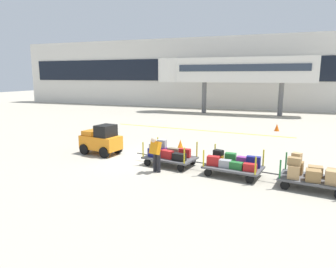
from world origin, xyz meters
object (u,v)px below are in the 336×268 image
object	(u,v)px
baggage_handler	(156,153)
baggage_tug	(101,140)
baggage_cart_tail	(312,174)
safety_cone_near	(180,144)
safety_cone_far	(277,127)
baggage_cart_middle	(233,164)
baggage_cart_lead	(169,154)

from	to	relation	value
baggage_handler	baggage_tug	bearing A→B (deg)	153.64
baggage_tug	baggage_cart_tail	world-z (taller)	baggage_tug
safety_cone_near	safety_cone_far	bearing A→B (deg)	57.49
baggage_cart_middle	baggage_cart_lead	bearing A→B (deg)	170.65
baggage_handler	safety_cone_far	size ratio (longest dim) A/B	2.84
baggage_cart_lead	safety_cone_near	xyz separation A→B (m)	(-0.44, 3.17, -0.23)
baggage_tug	safety_cone_near	bearing A→B (deg)	34.15
baggage_cart_tail	baggage_handler	size ratio (longest dim) A/B	1.97
baggage_cart_middle	safety_cone_near	xyz separation A→B (m)	(-3.43, 3.66, -0.22)
baggage_cart_middle	safety_cone_near	distance (m)	5.02
baggage_cart_lead	baggage_handler	world-z (taller)	baggage_handler
baggage_cart_lead	baggage_cart_middle	distance (m)	3.03
baggage_cart_tail	safety_cone_far	distance (m)	12.26
baggage_tug	safety_cone_near	size ratio (longest dim) A/B	4.11
baggage_tug	safety_cone_near	distance (m)	4.38
baggage_tug	safety_cone_far	bearing A→B (deg)	50.18
baggage_tug	baggage_cart_lead	world-z (taller)	baggage_tug
baggage_handler	safety_cone_near	world-z (taller)	baggage_handler
safety_cone_far	baggage_cart_tail	bearing A→B (deg)	-83.99
baggage_tug	baggage_cart_middle	size ratio (longest dim) A/B	0.73
baggage_handler	safety_cone_near	xyz separation A→B (m)	(-0.28, 4.37, -0.59)
baggage_cart_middle	baggage_handler	bearing A→B (deg)	-167.26
baggage_tug	baggage_cart_middle	xyz separation A→B (m)	(7.03, -1.21, -0.26)
safety_cone_near	baggage_tug	bearing A→B (deg)	-145.85
baggage_cart_lead	baggage_handler	bearing A→B (deg)	-97.33
baggage_tug	baggage_cart_lead	bearing A→B (deg)	-10.13
baggage_handler	baggage_cart_lead	bearing A→B (deg)	82.67
baggage_tug	baggage_cart_tail	xyz separation A→B (m)	(9.96, -1.79, -0.20)
baggage_tug	safety_cone_far	size ratio (longest dim) A/B	4.11
baggage_cart_lead	safety_cone_far	xyz separation A→B (m)	(4.63, 11.13, -0.23)
safety_cone_near	safety_cone_far	world-z (taller)	same
baggage_tug	baggage_cart_tail	size ratio (longest dim) A/B	0.73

